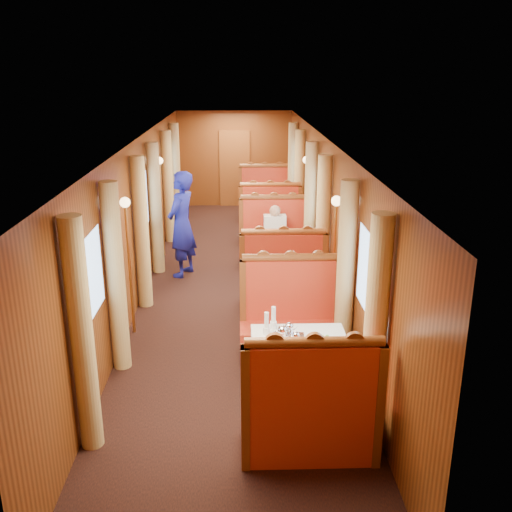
{
  "coord_description": "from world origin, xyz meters",
  "views": [
    {
      "loc": [
        0.1,
        -9.13,
        3.58
      ],
      "look_at": [
        0.33,
        -1.55,
        1.05
      ],
      "focal_mm": 40.0,
      "sensor_mm": 36.0,
      "label": 1
    }
  ],
  "objects_px": {
    "fruit_plate": "(325,340)",
    "rose_vase_far": "(269,190)",
    "banquette_mid_fwd": "(282,284)",
    "steward": "(182,224)",
    "banquette_near_fwd": "(310,417)",
    "table_mid": "(278,265)",
    "banquette_far_fwd": "(270,224)",
    "teapot_left": "(282,336)",
    "banquette_near_aft": "(291,325)",
    "banquette_far_aft": "(265,202)",
    "table_far": "(267,214)",
    "passenger": "(275,231)",
    "table_near": "(299,368)",
    "teapot_right": "(296,340)",
    "tea_tray": "(288,338)",
    "teapot_back": "(289,331)",
    "rose_vase_mid": "(277,234)",
    "banquette_mid_aft": "(274,244)"
  },
  "relations": [
    {
      "from": "banquette_mid_aft",
      "to": "passenger",
      "type": "distance_m",
      "value": 0.38
    },
    {
      "from": "banquette_near_fwd",
      "to": "table_mid",
      "type": "xyz_separation_m",
      "value": [
        0.0,
        4.51,
        -0.05
      ]
    },
    {
      "from": "table_mid",
      "to": "banquette_far_aft",
      "type": "bearing_deg",
      "value": 90.0
    },
    {
      "from": "table_near",
      "to": "banquette_mid_fwd",
      "type": "relative_size",
      "value": 0.78
    },
    {
      "from": "teapot_right",
      "to": "teapot_back",
      "type": "relative_size",
      "value": 0.87
    },
    {
      "from": "banquette_near_fwd",
      "to": "teapot_back",
      "type": "bearing_deg",
      "value": 96.18
    },
    {
      "from": "banquette_far_aft",
      "to": "fruit_plate",
      "type": "height_order",
      "value": "banquette_far_aft"
    },
    {
      "from": "table_near",
      "to": "banquette_far_fwd",
      "type": "relative_size",
      "value": 0.78
    },
    {
      "from": "table_far",
      "to": "tea_tray",
      "type": "relative_size",
      "value": 3.09
    },
    {
      "from": "rose_vase_far",
      "to": "banquette_near_fwd",
      "type": "bearing_deg",
      "value": -90.21
    },
    {
      "from": "banquette_near_fwd",
      "to": "fruit_plate",
      "type": "height_order",
      "value": "banquette_near_fwd"
    },
    {
      "from": "table_near",
      "to": "banquette_near_aft",
      "type": "distance_m",
      "value": 1.02
    },
    {
      "from": "passenger",
      "to": "table_near",
      "type": "bearing_deg",
      "value": -90.0
    },
    {
      "from": "banquette_near_fwd",
      "to": "banquette_mid_fwd",
      "type": "height_order",
      "value": "same"
    },
    {
      "from": "table_far",
      "to": "banquette_far_aft",
      "type": "xyz_separation_m",
      "value": [
        0.0,
        1.01,
        0.05
      ]
    },
    {
      "from": "table_far",
      "to": "rose_vase_mid",
      "type": "height_order",
      "value": "rose_vase_mid"
    },
    {
      "from": "banquette_near_fwd",
      "to": "table_far",
      "type": "height_order",
      "value": "banquette_near_fwd"
    },
    {
      "from": "banquette_near_aft",
      "to": "banquette_mid_fwd",
      "type": "height_order",
      "value": "same"
    },
    {
      "from": "table_far",
      "to": "banquette_far_fwd",
      "type": "distance_m",
      "value": 1.02
    },
    {
      "from": "banquette_far_fwd",
      "to": "fruit_plate",
      "type": "distance_m",
      "value": 6.11
    },
    {
      "from": "banquette_mid_aft",
      "to": "tea_tray",
      "type": "bearing_deg",
      "value": -91.53
    },
    {
      "from": "teapot_right",
      "to": "steward",
      "type": "relative_size",
      "value": 0.07
    },
    {
      "from": "banquette_far_aft",
      "to": "banquette_mid_aft",
      "type": "bearing_deg",
      "value": -90.0
    },
    {
      "from": "tea_tray",
      "to": "rose_vase_mid",
      "type": "xyz_separation_m",
      "value": [
        0.1,
        3.5,
        0.17
      ]
    },
    {
      "from": "banquette_near_aft",
      "to": "passenger",
      "type": "distance_m",
      "value": 3.31
    },
    {
      "from": "table_mid",
      "to": "teapot_left",
      "type": "bearing_deg",
      "value": -93.12
    },
    {
      "from": "banquette_near_aft",
      "to": "banquette_far_aft",
      "type": "xyz_separation_m",
      "value": [
        0.0,
        7.0,
        0.0
      ]
    },
    {
      "from": "banquette_far_aft",
      "to": "tea_tray",
      "type": "distance_m",
      "value": 8.03
    },
    {
      "from": "banquette_far_aft",
      "to": "teapot_right",
      "type": "bearing_deg",
      "value": -90.38
    },
    {
      "from": "table_near",
      "to": "teapot_right",
      "type": "xyz_separation_m",
      "value": [
        -0.05,
        -0.16,
        0.43
      ]
    },
    {
      "from": "banquette_near_aft",
      "to": "banquette_far_aft",
      "type": "bearing_deg",
      "value": 90.0
    },
    {
      "from": "table_near",
      "to": "passenger",
      "type": "relative_size",
      "value": 1.38
    },
    {
      "from": "banquette_near_aft",
      "to": "table_mid",
      "type": "relative_size",
      "value": 1.28
    },
    {
      "from": "table_near",
      "to": "table_mid",
      "type": "xyz_separation_m",
      "value": [
        0.0,
        3.5,
        0.0
      ]
    },
    {
      "from": "teapot_left",
      "to": "fruit_plate",
      "type": "relative_size",
      "value": 0.83
    },
    {
      "from": "banquette_far_aft",
      "to": "teapot_right",
      "type": "relative_size",
      "value": 9.76
    },
    {
      "from": "table_mid",
      "to": "banquette_far_fwd",
      "type": "relative_size",
      "value": 0.78
    },
    {
      "from": "table_mid",
      "to": "banquette_mid_aft",
      "type": "relative_size",
      "value": 0.78
    },
    {
      "from": "teapot_left",
      "to": "passenger",
      "type": "xyz_separation_m",
      "value": [
        0.2,
        4.41,
        -0.08
      ]
    },
    {
      "from": "fruit_plate",
      "to": "steward",
      "type": "height_order",
      "value": "steward"
    },
    {
      "from": "banquette_far_fwd",
      "to": "teapot_left",
      "type": "bearing_deg",
      "value": -91.85
    },
    {
      "from": "banquette_mid_fwd",
      "to": "table_mid",
      "type": "bearing_deg",
      "value": 90.0
    },
    {
      "from": "tea_tray",
      "to": "teapot_back",
      "type": "relative_size",
      "value": 2.16
    },
    {
      "from": "banquette_mid_fwd",
      "to": "steward",
      "type": "bearing_deg",
      "value": 136.17
    },
    {
      "from": "table_far",
      "to": "passenger",
      "type": "height_order",
      "value": "passenger"
    },
    {
      "from": "banquette_far_aft",
      "to": "fruit_plate",
      "type": "bearing_deg",
      "value": -88.09
    },
    {
      "from": "teapot_left",
      "to": "steward",
      "type": "distance_m",
      "value": 4.43
    },
    {
      "from": "rose_vase_mid",
      "to": "passenger",
      "type": "bearing_deg",
      "value": 88.25
    },
    {
      "from": "fruit_plate",
      "to": "rose_vase_far",
      "type": "height_order",
      "value": "rose_vase_far"
    },
    {
      "from": "banquette_far_fwd",
      "to": "teapot_left",
      "type": "xyz_separation_m",
      "value": [
        -0.2,
        -6.09,
        0.4
      ]
    }
  ]
}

